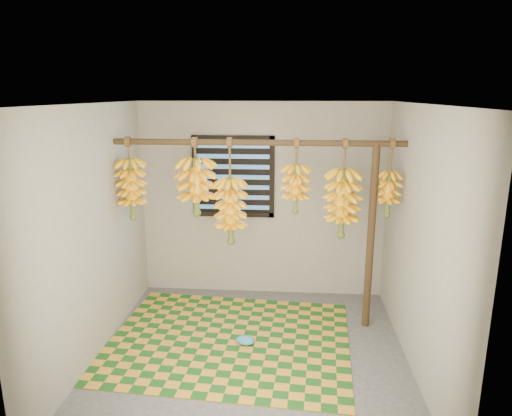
# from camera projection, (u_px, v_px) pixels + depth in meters

# --- Properties ---
(floor) EXTENTS (3.00, 3.00, 0.01)m
(floor) POSITION_uv_depth(u_px,v_px,m) (252.00, 356.00, 4.45)
(floor) COLOR #444444
(floor) RESTS_ON ground
(ceiling) EXTENTS (3.00, 3.00, 0.01)m
(ceiling) POSITION_uv_depth(u_px,v_px,m) (251.00, 103.00, 3.86)
(ceiling) COLOR silver
(ceiling) RESTS_ON wall_back
(wall_back) EXTENTS (3.00, 0.01, 2.40)m
(wall_back) POSITION_uv_depth(u_px,v_px,m) (262.00, 201.00, 5.61)
(wall_back) COLOR gray
(wall_back) RESTS_ON floor
(wall_left) EXTENTS (0.01, 3.00, 2.40)m
(wall_left) POSITION_uv_depth(u_px,v_px,m) (92.00, 235.00, 4.27)
(wall_left) COLOR gray
(wall_left) RESTS_ON floor
(wall_right) EXTENTS (0.01, 3.00, 2.40)m
(wall_right) POSITION_uv_depth(u_px,v_px,m) (420.00, 243.00, 4.05)
(wall_right) COLOR gray
(wall_right) RESTS_ON floor
(window) EXTENTS (1.00, 0.04, 1.00)m
(window) POSITION_uv_depth(u_px,v_px,m) (233.00, 177.00, 5.54)
(window) COLOR black
(window) RESTS_ON wall_back
(hanging_pole) EXTENTS (3.00, 0.06, 0.06)m
(hanging_pole) POSITION_uv_depth(u_px,v_px,m) (257.00, 143.00, 4.64)
(hanging_pole) COLOR #43311B
(hanging_pole) RESTS_ON wall_left
(support_post) EXTENTS (0.08, 0.08, 2.00)m
(support_post) POSITION_uv_depth(u_px,v_px,m) (371.00, 239.00, 4.79)
(support_post) COLOR #43311B
(support_post) RESTS_ON floor
(woven_mat) EXTENTS (2.58, 2.12, 0.01)m
(woven_mat) POSITION_uv_depth(u_px,v_px,m) (229.00, 340.00, 4.73)
(woven_mat) COLOR #184E17
(woven_mat) RESTS_ON floor
(plastic_bag) EXTENTS (0.23, 0.20, 0.08)m
(plastic_bag) POSITION_uv_depth(u_px,v_px,m) (245.00, 340.00, 4.63)
(plastic_bag) COLOR #3586C5
(plastic_bag) RESTS_ON woven_mat
(banana_bunch_a) EXTENTS (0.30, 0.30, 0.88)m
(banana_bunch_a) POSITION_uv_depth(u_px,v_px,m) (131.00, 189.00, 4.87)
(banana_bunch_a) COLOR brown
(banana_bunch_a) RESTS_ON hanging_pole
(banana_bunch_b) EXTENTS (0.39, 0.39, 0.82)m
(banana_bunch_b) POSITION_uv_depth(u_px,v_px,m) (196.00, 187.00, 4.80)
(banana_bunch_b) COLOR brown
(banana_bunch_b) RESTS_ON hanging_pole
(banana_bunch_c) EXTENTS (0.33, 0.33, 1.13)m
(banana_bunch_c) POSITION_uv_depth(u_px,v_px,m) (231.00, 211.00, 4.84)
(banana_bunch_c) COLOR brown
(banana_bunch_c) RESTS_ON hanging_pole
(banana_bunch_d) EXTENTS (0.30, 0.30, 0.78)m
(banana_bunch_d) POSITION_uv_depth(u_px,v_px,m) (296.00, 188.00, 4.72)
(banana_bunch_d) COLOR brown
(banana_bunch_d) RESTS_ON hanging_pole
(banana_bunch_e) EXTENTS (0.36, 0.36, 1.03)m
(banana_bunch_e) POSITION_uv_depth(u_px,v_px,m) (342.00, 203.00, 4.72)
(banana_bunch_e) COLOR brown
(banana_bunch_e) RESTS_ON hanging_pole
(banana_bunch_f) EXTENTS (0.26, 0.26, 0.80)m
(banana_bunch_f) POSITION_uv_depth(u_px,v_px,m) (389.00, 193.00, 4.66)
(banana_bunch_f) COLOR brown
(banana_bunch_f) RESTS_ON hanging_pole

